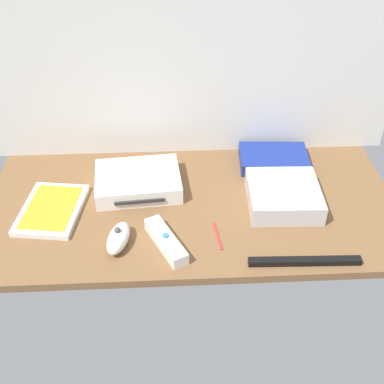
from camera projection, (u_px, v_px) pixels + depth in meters
ground_plane at (192, 208)px, 121.75cm from camera, size 100.00×48.00×2.00cm
back_wall at (187, 39)px, 120.75cm from camera, size 110.00×1.20×64.00cm
game_console at (138, 181)px, 125.02cm from camera, size 22.26×17.82×4.40cm
mini_computer at (284, 195)px, 119.88cm from camera, size 17.59×17.59×5.30cm
game_case at (52, 210)px, 118.59cm from camera, size 16.13×20.72×1.56cm
network_router at (273, 159)px, 133.78cm from camera, size 18.68×13.15×3.40cm
remote_wand at (166, 241)px, 108.90cm from camera, size 9.70×14.89×3.40cm
remote_nunchuk at (118, 238)px, 108.95cm from camera, size 6.54×10.73×5.10cm
sensor_bar at (305, 261)px, 105.26cm from camera, size 24.04×2.51×1.40cm
stylus_pen at (218, 235)px, 112.15cm from camera, size 1.74×9.02×0.70cm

